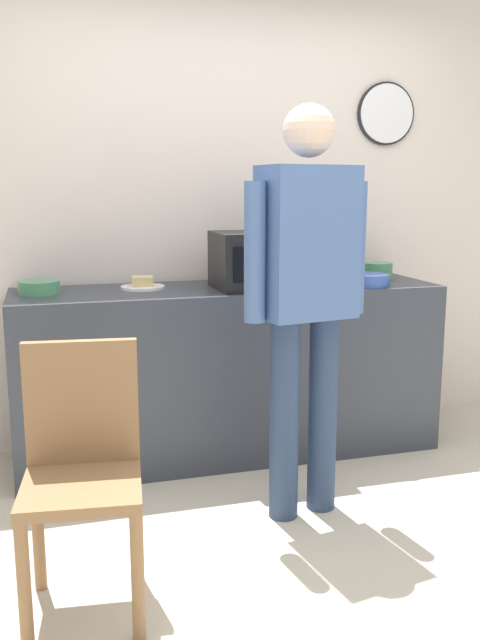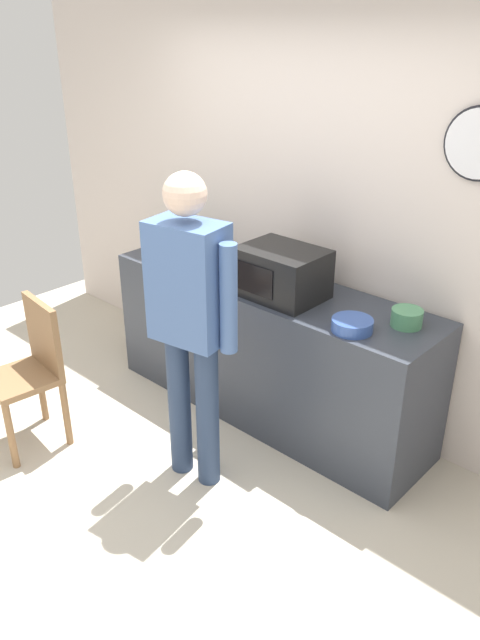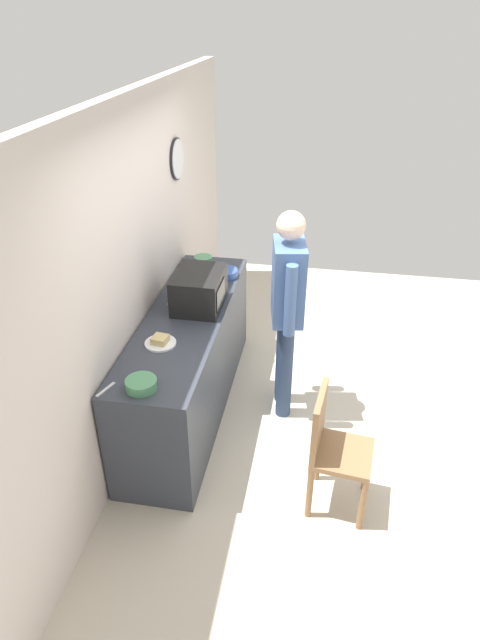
# 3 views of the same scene
# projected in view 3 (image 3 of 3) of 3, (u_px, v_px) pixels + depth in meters

# --- Properties ---
(ground_plane) EXTENTS (6.00, 6.00, 0.00)m
(ground_plane) POSITION_uv_depth(u_px,v_px,m) (328.00, 415.00, 4.70)
(ground_plane) COLOR beige
(back_wall) EXTENTS (5.40, 0.13, 2.60)m
(back_wall) POSITION_uv_depth(u_px,v_px,m) (139.00, 266.00, 4.27)
(back_wall) COLOR silver
(back_wall) RESTS_ON ground_plane
(kitchen_counter) EXTENTS (2.30, 0.62, 0.94)m
(kitchen_counter) POSITION_uv_depth(u_px,v_px,m) (189.00, 362.00, 4.59)
(kitchen_counter) COLOR #333842
(kitchen_counter) RESTS_ON ground_plane
(microwave) EXTENTS (0.50, 0.39, 0.30)m
(microwave) POSITION_uv_depth(u_px,v_px,m) (199.00, 290.00, 4.39)
(microwave) COLOR black
(microwave) RESTS_ON kitchen_counter
(sandwich_plate) EXTENTS (0.23, 0.23, 0.06)m
(sandwich_plate) POSITION_uv_depth(u_px,v_px,m) (160.00, 342.00, 3.96)
(sandwich_plate) COLOR white
(sandwich_plate) RESTS_ON kitchen_counter
(salad_bowl) EXTENTS (0.17, 0.17, 0.10)m
(salad_bowl) POSITION_uv_depth(u_px,v_px,m) (203.00, 261.00, 5.11)
(salad_bowl) COLOR #4C8E60
(salad_bowl) RESTS_ON kitchen_counter
(cereal_bowl) EXTENTS (0.21, 0.21, 0.07)m
(cereal_bowl) POSITION_uv_depth(u_px,v_px,m) (141.00, 384.00, 3.50)
(cereal_bowl) COLOR #4C8E60
(cereal_bowl) RESTS_ON kitchen_counter
(mixing_bowl) EXTENTS (0.23, 0.23, 0.07)m
(mixing_bowl) POSITION_uv_depth(u_px,v_px,m) (226.00, 273.00, 4.93)
(mixing_bowl) COLOR #33519E
(mixing_bowl) RESTS_ON kitchen_counter
(fork_utensil) EXTENTS (0.17, 0.03, 0.01)m
(fork_utensil) POSITION_uv_depth(u_px,v_px,m) (171.00, 300.00, 4.55)
(fork_utensil) COLOR silver
(fork_utensil) RESTS_ON kitchen_counter
(spoon_utensil) EXTENTS (0.17, 0.08, 0.01)m
(spoon_utensil) POSITION_uv_depth(u_px,v_px,m) (106.00, 389.00, 3.50)
(spoon_utensil) COLOR silver
(spoon_utensil) RESTS_ON kitchen_counter
(person_standing) EXTENTS (0.58, 0.30, 1.81)m
(person_standing) POSITION_uv_depth(u_px,v_px,m) (287.00, 301.00, 4.27)
(person_standing) COLOR navy
(person_standing) RESTS_ON ground_plane
(wooden_chair) EXTENTS (0.44, 0.44, 0.94)m
(wooden_chair) POSITION_uv_depth(u_px,v_px,m) (332.00, 446.00, 3.64)
(wooden_chair) COLOR olive
(wooden_chair) RESTS_ON ground_plane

